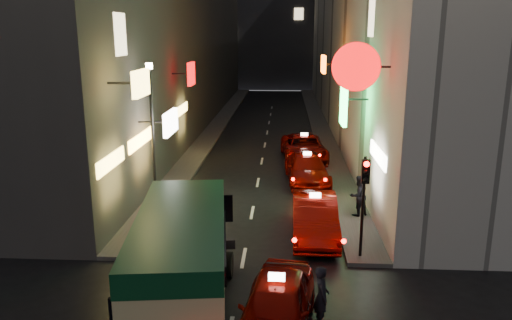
% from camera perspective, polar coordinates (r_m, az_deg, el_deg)
% --- Properties ---
extents(building_left, '(7.51, 52.00, 18.00)m').
position_cam_1_polar(building_left, '(42.39, -9.80, 16.06)').
color(building_left, '#34322F').
rests_on(building_left, ground).
extents(building_right, '(8.04, 52.00, 18.00)m').
position_cam_1_polar(building_right, '(41.88, 12.97, 15.93)').
color(building_right, '#B3AFA4').
rests_on(building_right, ground).
extents(building_far, '(30.00, 10.00, 22.00)m').
position_cam_1_polar(building_far, '(73.42, 2.38, 16.98)').
color(building_far, '#313136').
rests_on(building_far, ground).
extents(sidewalk_left, '(1.50, 52.00, 0.15)m').
position_cam_1_polar(sidewalk_left, '(42.37, -4.33, 4.10)').
color(sidewalk_left, '#4A4745').
rests_on(sidewalk_left, ground).
extents(sidewalk_right, '(1.50, 52.00, 0.15)m').
position_cam_1_polar(sidewalk_right, '(42.10, 7.24, 3.96)').
color(sidewalk_right, '#4A4745').
rests_on(sidewalk_right, ground).
extents(minibus, '(3.10, 6.86, 2.85)m').
position_cam_1_polar(minibus, '(13.90, -8.48, -10.30)').
color(minibus, '#C6B87C').
rests_on(minibus, ground).
extents(taxi_near, '(2.98, 5.75, 1.92)m').
position_cam_1_polar(taxi_near, '(13.25, 2.34, -15.95)').
color(taxi_near, '#710701').
rests_on(taxi_near, ground).
extents(taxi_second, '(2.37, 5.73, 1.99)m').
position_cam_1_polar(taxi_second, '(19.12, 6.72, -6.12)').
color(taxi_second, '#710701').
rests_on(taxi_second, ground).
extents(taxi_third, '(2.63, 5.53, 1.88)m').
position_cam_1_polar(taxi_third, '(25.91, 5.85, -0.75)').
color(taxi_third, '#710701').
rests_on(taxi_third, ground).
extents(taxi_far, '(2.74, 5.71, 1.93)m').
position_cam_1_polar(taxi_far, '(30.56, 5.51, 1.63)').
color(taxi_far, '#710701').
rests_on(taxi_far, ground).
extents(pedestrian_crossing, '(0.48, 0.67, 1.91)m').
position_cam_1_polar(pedestrian_crossing, '(13.63, 7.50, -14.77)').
color(pedestrian_crossing, black).
rests_on(pedestrian_crossing, ground).
extents(pedestrian_sidewalk, '(0.87, 0.76, 1.95)m').
position_cam_1_polar(pedestrian_sidewalk, '(21.13, 11.64, -3.70)').
color(pedestrian_sidewalk, black).
rests_on(pedestrian_sidewalk, sidewalk_right).
extents(traffic_light, '(0.26, 0.43, 3.50)m').
position_cam_1_polar(traffic_light, '(16.74, 12.31, -2.92)').
color(traffic_light, black).
rests_on(traffic_light, sidewalk_right).
extents(lamp_post, '(0.28, 0.28, 6.22)m').
position_cam_1_polar(lamp_post, '(21.41, -11.77, 3.71)').
color(lamp_post, black).
rests_on(lamp_post, sidewalk_left).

